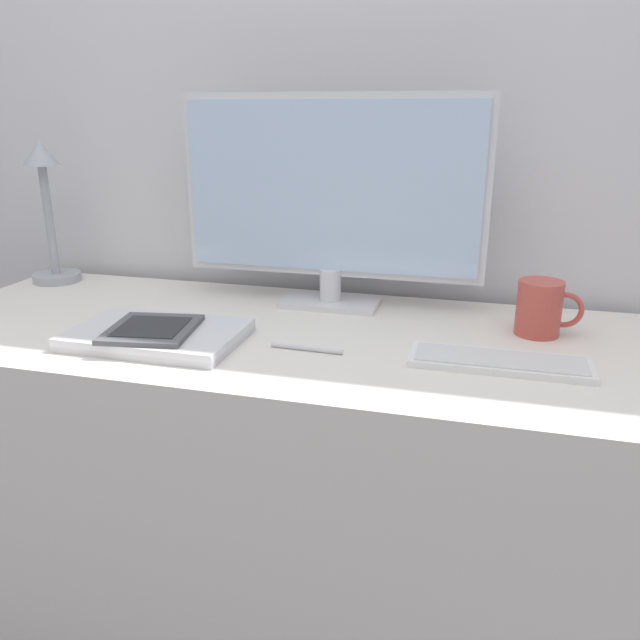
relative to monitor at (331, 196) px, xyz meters
The scene contains 9 objects.
wall_back 0.27m from the monitor, 106.70° to the left, with size 3.60×0.05×2.40m.
desk 0.64m from the monitor, 104.61° to the right, with size 1.48×0.58×0.76m.
monitor is the anchor object (origin of this frame).
keyboard 0.49m from the monitor, 36.16° to the right, with size 0.29×0.10×0.01m.
laptop 0.45m from the monitor, 129.95° to the right, with size 0.30×0.20×0.02m.
ereader 0.45m from the monitor, 128.31° to the right, with size 0.17×0.18×0.01m.
desk_lamp 0.70m from the monitor, behind, with size 0.11×0.11×0.34m.
coffee_mug 0.47m from the monitor, 10.78° to the right, with size 0.12×0.08×0.10m.
pen 0.36m from the monitor, 84.73° to the right, with size 0.13×0.01×0.01m.
Camera 1 is at (0.36, -0.84, 1.16)m, focal length 35.00 mm.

